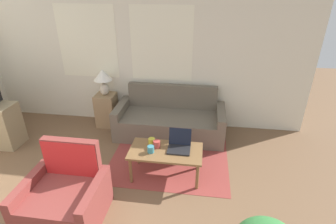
% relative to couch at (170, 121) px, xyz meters
% --- Properties ---
extents(wall_back, '(6.48, 0.06, 2.60)m').
position_rel_couch_xyz_m(wall_back, '(-0.82, 0.43, 1.05)').
color(wall_back, silver).
rests_on(wall_back, ground_plane).
extents(rug, '(1.83, 1.82, 0.01)m').
position_rel_couch_xyz_m(rug, '(0.10, -0.63, -0.25)').
color(rug, brown).
rests_on(rug, ground_plane).
extents(couch, '(1.93, 0.83, 0.85)m').
position_rel_couch_xyz_m(couch, '(0.00, 0.00, 0.00)').
color(couch, '#665B4C').
rests_on(couch, ground_plane).
extents(armchair, '(0.89, 0.77, 0.89)m').
position_rel_couch_xyz_m(armchair, '(-0.96, -2.06, 0.00)').
color(armchair, brown).
rests_on(armchair, ground_plane).
extents(side_table, '(0.36, 0.36, 0.64)m').
position_rel_couch_xyz_m(side_table, '(-1.26, 0.14, 0.06)').
color(side_table, '#937551').
rests_on(side_table, ground_plane).
extents(table_lamp, '(0.33, 0.33, 0.49)m').
position_rel_couch_xyz_m(table_lamp, '(-1.26, 0.14, 0.70)').
color(table_lamp, beige).
rests_on(table_lamp, side_table).
extents(coffee_table, '(1.02, 0.54, 0.43)m').
position_rel_couch_xyz_m(coffee_table, '(0.10, -1.19, 0.12)').
color(coffee_table, brown).
rests_on(coffee_table, ground_plane).
extents(laptop, '(0.32, 0.31, 0.25)m').
position_rel_couch_xyz_m(laptop, '(0.28, -1.11, 0.23)').
color(laptop, black).
rests_on(laptop, coffee_table).
extents(cup_navy, '(0.09, 0.09, 0.10)m').
position_rel_couch_xyz_m(cup_navy, '(-0.10, -1.26, 0.22)').
color(cup_navy, teal).
rests_on(cup_navy, coffee_table).
extents(cup_yellow, '(0.10, 0.10, 0.08)m').
position_rel_couch_xyz_m(cup_yellow, '(-0.13, -1.04, 0.21)').
color(cup_yellow, gold).
rests_on(cup_yellow, coffee_table).
extents(cup_white, '(0.10, 0.10, 0.10)m').
position_rel_couch_xyz_m(cup_white, '(-0.04, -1.13, 0.23)').
color(cup_white, '#B23D38').
rests_on(cup_white, coffee_table).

